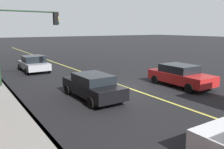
# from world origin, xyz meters

# --- Properties ---
(ground) EXTENTS (200.00, 200.00, 0.00)m
(ground) POSITION_xyz_m (0.00, 0.00, 0.00)
(ground) COLOR black
(curb_edge) EXTENTS (80.00, 0.16, 0.15)m
(curb_edge) POSITION_xyz_m (0.00, 6.77, 0.07)
(curb_edge) COLOR slate
(curb_edge) RESTS_ON ground
(lane_stripe_center) EXTENTS (80.00, 0.16, 0.01)m
(lane_stripe_center) POSITION_xyz_m (0.00, 0.00, 0.01)
(lane_stripe_center) COLOR #D8CC4C
(lane_stripe_center) RESTS_ON ground
(car_silver) EXTENTS (4.17, 2.12, 1.46)m
(car_silver) POSITION_xyz_m (9.16, 3.60, 0.74)
(car_silver) COLOR #A8AAB2
(car_silver) RESTS_ON ground
(car_black) EXTENTS (4.51, 1.96, 1.40)m
(car_black) POSITION_xyz_m (-1.24, 3.10, 0.74)
(car_black) COLOR black
(car_black) RESTS_ON ground
(car_red) EXTENTS (4.50, 2.12, 1.47)m
(car_red) POSITION_xyz_m (-1.93, -3.31, 0.76)
(car_red) COLOR red
(car_red) RESTS_ON ground
(traffic_light_mast) EXTENTS (0.28, 4.32, 5.32)m
(traffic_light_mast) POSITION_xyz_m (4.19, 5.39, 3.68)
(traffic_light_mast) COLOR #1E3823
(traffic_light_mast) RESTS_ON ground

